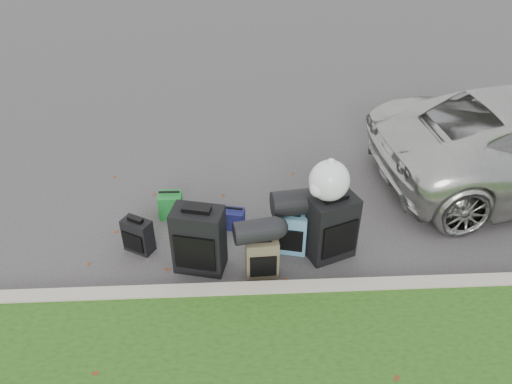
{
  "coord_description": "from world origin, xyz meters",
  "views": [
    {
      "loc": [
        -0.34,
        -4.77,
        4.03
      ],
      "look_at": [
        -0.1,
        0.2,
        0.55
      ],
      "focal_mm": 35.0,
      "sensor_mm": 36.0,
      "label": 1
    }
  ],
  "objects_px": {
    "suitcase_teal": "(291,232)",
    "suitcase_large_black_right": "(332,228)",
    "suitcase_small_black": "(138,235)",
    "suitcase_large_black_left": "(199,240)",
    "suitcase_olive": "(262,257)",
    "tote_navy": "(235,219)",
    "tote_green": "(171,205)"
  },
  "relations": [
    {
      "from": "suitcase_teal",
      "to": "tote_navy",
      "type": "bearing_deg",
      "value": 158.44
    },
    {
      "from": "suitcase_small_black",
      "to": "suitcase_teal",
      "type": "height_order",
      "value": "suitcase_teal"
    },
    {
      "from": "suitcase_olive",
      "to": "suitcase_teal",
      "type": "relative_size",
      "value": 0.92
    },
    {
      "from": "suitcase_small_black",
      "to": "suitcase_large_black_right",
      "type": "relative_size",
      "value": 0.54
    },
    {
      "from": "suitcase_small_black",
      "to": "tote_navy",
      "type": "bearing_deg",
      "value": 47.42
    },
    {
      "from": "suitcase_olive",
      "to": "tote_navy",
      "type": "distance_m",
      "value": 0.92
    },
    {
      "from": "suitcase_teal",
      "to": "suitcase_olive",
      "type": "bearing_deg",
      "value": -119.51
    },
    {
      "from": "suitcase_small_black",
      "to": "tote_green",
      "type": "distance_m",
      "value": 0.73
    },
    {
      "from": "suitcase_olive",
      "to": "suitcase_small_black",
      "type": "bearing_deg",
      "value": 158.82
    },
    {
      "from": "tote_green",
      "to": "suitcase_large_black_left",
      "type": "bearing_deg",
      "value": -65.89
    },
    {
      "from": "suitcase_olive",
      "to": "tote_green",
      "type": "height_order",
      "value": "suitcase_olive"
    },
    {
      "from": "tote_green",
      "to": "tote_navy",
      "type": "xyz_separation_m",
      "value": [
        0.83,
        -0.28,
        -0.04
      ]
    },
    {
      "from": "suitcase_small_black",
      "to": "tote_green",
      "type": "xyz_separation_m",
      "value": [
        0.32,
        0.66,
        -0.05
      ]
    },
    {
      "from": "suitcase_large_black_right",
      "to": "tote_green",
      "type": "distance_m",
      "value": 2.14
    },
    {
      "from": "suitcase_large_black_right",
      "to": "tote_navy",
      "type": "height_order",
      "value": "suitcase_large_black_right"
    },
    {
      "from": "suitcase_small_black",
      "to": "suitcase_large_black_left",
      "type": "bearing_deg",
      "value": 5.28
    },
    {
      "from": "suitcase_large_black_left",
      "to": "tote_navy",
      "type": "distance_m",
      "value": 0.86
    },
    {
      "from": "suitcase_large_black_right",
      "to": "tote_navy",
      "type": "bearing_deg",
      "value": 131.24
    },
    {
      "from": "suitcase_olive",
      "to": "suitcase_large_black_right",
      "type": "distance_m",
      "value": 0.88
    },
    {
      "from": "suitcase_olive",
      "to": "tote_navy",
      "type": "relative_size",
      "value": 1.91
    },
    {
      "from": "suitcase_teal",
      "to": "suitcase_large_black_right",
      "type": "xyz_separation_m",
      "value": [
        0.45,
        -0.11,
        0.14
      ]
    },
    {
      "from": "suitcase_small_black",
      "to": "suitcase_large_black_left",
      "type": "distance_m",
      "value": 0.84
    },
    {
      "from": "suitcase_small_black",
      "to": "suitcase_large_black_right",
      "type": "distance_m",
      "value": 2.29
    },
    {
      "from": "suitcase_teal",
      "to": "suitcase_large_black_right",
      "type": "relative_size",
      "value": 0.66
    },
    {
      "from": "suitcase_large_black_left",
      "to": "tote_navy",
      "type": "bearing_deg",
      "value": 73.85
    },
    {
      "from": "tote_green",
      "to": "tote_navy",
      "type": "distance_m",
      "value": 0.88
    },
    {
      "from": "suitcase_olive",
      "to": "suitcase_large_black_right",
      "type": "bearing_deg",
      "value": 16.7
    },
    {
      "from": "suitcase_olive",
      "to": "suitcase_large_black_right",
      "type": "xyz_separation_m",
      "value": [
        0.82,
        0.29,
        0.16
      ]
    },
    {
      "from": "suitcase_olive",
      "to": "suitcase_large_black_right",
      "type": "relative_size",
      "value": 0.61
    },
    {
      "from": "suitcase_large_black_left",
      "to": "suitcase_large_black_right",
      "type": "distance_m",
      "value": 1.53
    },
    {
      "from": "suitcase_small_black",
      "to": "suitcase_large_black_right",
      "type": "height_order",
      "value": "suitcase_large_black_right"
    },
    {
      "from": "suitcase_large_black_left",
      "to": "suitcase_olive",
      "type": "bearing_deg",
      "value": 1.25
    }
  ]
}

